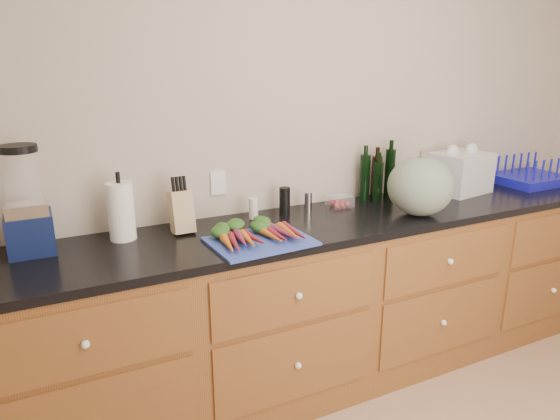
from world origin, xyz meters
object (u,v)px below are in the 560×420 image
knife_block (181,212)px  tomato_box (340,201)px  squash (420,186)px  dish_rack (530,177)px  carrots (256,232)px  cutting_board (260,241)px  paper_towel (121,211)px  blender_appliance (27,207)px

knife_block → tomato_box: (0.91, 0.03, -0.07)m
squash → dish_rack: bearing=11.1°
carrots → tomato_box: (0.64, 0.29, -0.00)m
carrots → squash: bearing=-1.7°
cutting_board → carrots: 0.05m
squash → paper_towel: size_ratio=1.30×
squash → dish_rack: size_ratio=0.77×
squash → paper_towel: (-1.48, 0.30, -0.02)m
carrots → blender_appliance: size_ratio=0.84×
squash → tomato_box: size_ratio=2.64×
squash → tomato_box: (-0.29, 0.31, -0.12)m
knife_block → tomato_box: 0.91m
cutting_board → tomato_box: size_ratio=3.42×
carrots → paper_towel: 0.62m
carrots → tomato_box: size_ratio=2.97×
squash → blender_appliance: size_ratio=0.74×
dish_rack → blender_appliance: bearing=178.5°
blender_appliance → knife_block: 0.66m
blender_appliance → paper_towel: 0.38m
squash → knife_block: 1.24m
blender_appliance → dish_rack: blender_appliance is taller
cutting_board → knife_block: knife_block is taller
blender_appliance → dish_rack: 3.01m
cutting_board → squash: squash is taller
paper_towel → knife_block: size_ratio=1.33×
carrots → knife_block: bearing=137.1°
tomato_box → knife_block: bearing=-178.1°
squash → knife_block: squash is taller
carrots → dish_rack: bearing=5.4°
paper_towel → knife_block: bearing=-4.2°
squash → knife_block: bearing=166.7°
cutting_board → dish_rack: size_ratio=0.99×
blender_appliance → tomato_box: bearing=0.5°
cutting_board → paper_towel: paper_towel is taller
knife_block → carrots: bearing=-42.9°
carrots → cutting_board: bearing=-90.0°
cutting_board → knife_block: (-0.28, 0.30, 0.09)m
squash → paper_towel: 1.51m
paper_towel → knife_block: (0.27, -0.02, -0.03)m
cutting_board → paper_towel: size_ratio=1.68×
cutting_board → squash: 0.94m
squash → blender_appliance: (-1.85, 0.30, 0.05)m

